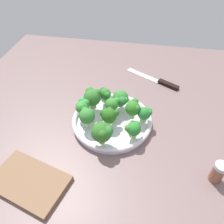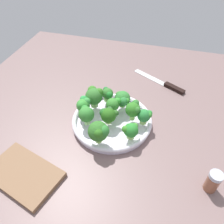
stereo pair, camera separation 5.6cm
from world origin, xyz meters
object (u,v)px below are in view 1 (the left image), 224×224
broccoli_floret_6 (121,98)px  broccoli_floret_7 (102,132)px  broccoli_floret_4 (105,94)px  knife (159,81)px  broccoli_floret_9 (113,104)px  cutting_board (29,182)px  broccoli_floret_2 (83,107)px  bowl (112,121)px  pepper_shaker (218,172)px  broccoli_floret_1 (92,97)px  broccoli_floret_5 (145,113)px  broccoli_floret_8 (133,129)px  broccoli_floret_10 (133,108)px  broccoli_floret_3 (87,116)px  broccoli_floret_0 (110,115)px

broccoli_floret_6 → broccoli_floret_7: size_ratio=0.83×
broccoli_floret_4 → knife: (-20.71, -20.51, -5.81)cm
broccoli_floret_4 → broccoli_floret_9: bearing=124.4°
broccoli_floret_4 → cutting_board: size_ratio=0.26×
broccoli_floret_6 → broccoli_floret_2: bearing=30.8°
bowl → pepper_shaker: pepper_shaker is taller
broccoli_floret_4 → knife: 29.72cm
broccoli_floret_1 → pepper_shaker: bearing=152.4°
broccoli_floret_1 → broccoli_floret_5: bearing=168.8°
broccoli_floret_7 → broccoli_floret_9: size_ratio=1.31×
broccoli_floret_4 → broccoli_floret_9: (-3.91, 5.71, 0.44)cm
pepper_shaker → broccoli_floret_1: bearing=-27.6°
broccoli_floret_8 → knife: size_ratio=0.24×
broccoli_floret_4 → broccoli_floret_10: bearing=147.4°
broccoli_floret_5 → knife: (-5.07, -28.57, -5.82)cm
bowl → broccoli_floret_6: size_ratio=4.30×
broccoli_floret_3 → pepper_shaker: size_ratio=0.97×
broccoli_floret_8 → knife: (-8.28, -36.42, -5.73)cm
broccoli_floret_2 → broccoli_floret_7: bearing=130.2°
broccoli_floret_5 → knife: bearing=-100.1°
bowl → broccoli_floret_8: (-8.25, 6.93, 4.75)cm
broccoli_floret_4 → cutting_board: bearing=67.1°
broccoli_floret_0 → broccoli_floret_8: bearing=151.7°
cutting_board → broccoli_floret_9: bearing=-122.1°
broccoli_floret_0 → broccoli_floret_5: 12.28cm
bowl → broccoli_floret_8: size_ratio=5.03×
broccoli_floret_2 → broccoli_floret_6: (-12.63, -7.54, -0.67)cm
broccoli_floret_2 → bowl: bearing=-178.0°
broccoli_floret_6 → broccoli_floret_9: broccoli_floret_6 is taller
bowl → broccoli_floret_2: size_ratio=4.30×
broccoli_floret_1 → broccoli_floret_2: bearing=65.9°
broccoli_floret_4 → broccoli_floret_7: (-3.17, 20.60, 1.59)cm
broccoli_floret_1 → broccoli_floret_7: bearing=113.6°
pepper_shaker → broccoli_floret_0: bearing=-23.5°
broccoli_floret_4 → broccoli_floret_8: (-12.43, 15.91, -0.08)cm
broccoli_floret_2 → broccoli_floret_9: (-10.26, -3.64, -0.46)cm
broccoli_floret_1 → broccoli_floret_5: size_ratio=1.36×
broccoli_floret_0 → broccoli_floret_6: broccoli_floret_6 is taller
broccoli_floret_9 → broccoli_floret_6: bearing=-121.3°
pepper_shaker → broccoli_floret_9: bearing=-30.9°
bowl → knife: 33.83cm
broccoli_floret_4 → broccoli_floret_6: 6.54cm
cutting_board → bowl: bearing=-125.4°
broccoli_floret_3 → cutting_board: 26.74cm
bowl → broccoli_floret_10: 9.58cm
broccoli_floret_4 → broccoli_floret_8: 20.19cm
broccoli_floret_0 → broccoli_floret_2: broccoli_floret_2 is taller
broccoli_floret_1 → broccoli_floret_8: size_ratio=1.37×
bowl → broccoli_floret_2: broccoli_floret_2 is taller
broccoli_floret_8 → broccoli_floret_10: (0.99, -8.59, 1.27)cm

